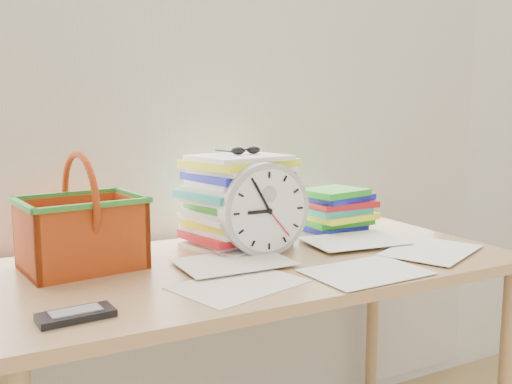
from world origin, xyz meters
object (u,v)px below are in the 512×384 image
basket (80,212)px  calculator (76,315)px  desk (260,286)px  clock (264,209)px  book_stack (335,210)px  paper_stack (240,201)px

basket → calculator: basket is taller
desk → clock: (0.03, 0.04, 0.21)m
book_stack → basket: size_ratio=0.83×
paper_stack → book_stack: bearing=5.0°
desk → book_stack: (0.40, 0.21, 0.15)m
desk → calculator: 0.58m
desk → calculator: calculator is taller
basket → calculator: bearing=-110.7°
desk → basket: 0.52m
clock → calculator: bearing=-155.1°
desk → clock: 0.21m
calculator → desk: bearing=17.8°
paper_stack → basket: (-0.47, -0.03, 0.01)m
paper_stack → book_stack: paper_stack is taller
paper_stack → clock: bearing=-86.1°
paper_stack → calculator: paper_stack is taller
desk → basket: size_ratio=4.70×
basket → paper_stack: bearing=-3.8°
calculator → book_stack: bearing=20.0°
paper_stack → clock: paper_stack is taller
desk → calculator: bearing=-157.5°
desk → book_stack: 0.48m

